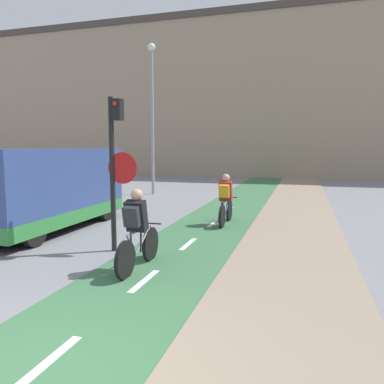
{
  "coord_description": "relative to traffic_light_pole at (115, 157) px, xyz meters",
  "views": [
    {
      "loc": [
        2.49,
        -2.58,
        2.25
      ],
      "look_at": [
        0.0,
        5.81,
        1.2
      ],
      "focal_mm": 35.0,
      "sensor_mm": 36.0,
      "label": 1
    }
  ],
  "objects": [
    {
      "name": "cyclist_far",
      "position": [
        1.7,
        3.39,
        -1.32
      ],
      "size": [
        0.46,
        1.72,
        1.49
      ],
      "color": "black",
      "rests_on": "ground_plane"
    },
    {
      "name": "traffic_light_pole",
      "position": [
        0.0,
        0.0,
        0.0
      ],
      "size": [
        0.67,
        0.25,
        3.3
      ],
      "color": "black",
      "rests_on": "ground_plane"
    },
    {
      "name": "van",
      "position": [
        -2.85,
        1.39,
        -0.94
      ],
      "size": [
        1.97,
        5.01,
        2.21
      ],
      "color": "#334784",
      "rests_on": "ground_plane"
    },
    {
      "name": "street_lamp_far",
      "position": [
        -3.08,
        9.5,
        2.24
      ],
      "size": [
        0.36,
        0.36,
        7.02
      ],
      "color": "gray",
      "rests_on": "ground_plane"
    },
    {
      "name": "building_row_background",
      "position": [
        1.33,
        22.88,
        4.08
      ],
      "size": [
        60.0,
        5.2,
        12.21
      ],
      "color": "gray",
      "rests_on": "ground_plane"
    },
    {
      "name": "cyclist_near",
      "position": [
        0.96,
        -1.05,
        -1.32
      ],
      "size": [
        0.46,
        1.78,
        1.51
      ],
      "color": "black",
      "rests_on": "ground_plane"
    }
  ]
}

